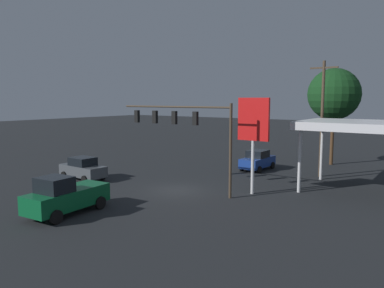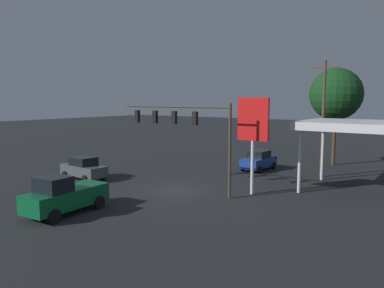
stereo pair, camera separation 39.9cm
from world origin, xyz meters
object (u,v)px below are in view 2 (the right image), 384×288
at_px(price_sign, 253,124).
at_px(pickup_parked, 64,196).
at_px(sedan_far, 259,160).
at_px(sedan_waiting, 84,168).
at_px(street_tree, 336,94).
at_px(traffic_signal_assembly, 183,124).
at_px(utility_pole, 323,116).

xyz_separation_m(price_sign, pickup_parked, (6.97, 10.91, -3.98)).
relative_size(price_sign, sedan_far, 1.57).
xyz_separation_m(price_sign, sedan_waiting, (14.12, 3.92, -4.14)).
distance_m(pickup_parked, sedan_far, 19.99).
height_order(pickup_parked, street_tree, street_tree).
height_order(traffic_signal_assembly, sedan_waiting, traffic_signal_assembly).
bearing_deg(pickup_parked, utility_pole, 151.06).
xyz_separation_m(sedan_waiting, pickup_parked, (-7.16, 6.98, 0.16)).
relative_size(traffic_signal_assembly, sedan_far, 2.25).
xyz_separation_m(sedan_waiting, sedan_far, (-10.33, -12.76, 0.00)).
height_order(utility_pole, sedan_waiting, utility_pole).
xyz_separation_m(traffic_signal_assembly, utility_pole, (-7.00, -11.07, 0.32)).
relative_size(pickup_parked, sedan_far, 1.20).
distance_m(price_sign, pickup_parked, 13.54).
distance_m(utility_pole, pickup_parked, 22.40).
xyz_separation_m(utility_pole, street_tree, (0.89, -6.96, 1.99)).
xyz_separation_m(price_sign, sedan_far, (3.79, -8.83, -4.14)).
xyz_separation_m(price_sign, street_tree, (-1.27, -16.06, 2.27)).
relative_size(traffic_signal_assembly, street_tree, 1.00).
height_order(sedan_waiting, sedan_far, same).
bearing_deg(price_sign, traffic_signal_assembly, 22.16).
bearing_deg(sedan_far, sedan_waiting, -37.31).
relative_size(utility_pole, pickup_parked, 1.91).
bearing_deg(traffic_signal_assembly, price_sign, -157.84).
xyz_separation_m(sedan_waiting, street_tree, (-15.40, -19.98, 6.42)).
relative_size(sedan_waiting, street_tree, 0.44).
bearing_deg(traffic_signal_assembly, street_tree, -108.72).
height_order(traffic_signal_assembly, price_sign, price_sign).
bearing_deg(price_sign, pickup_parked, 57.43).
bearing_deg(utility_pole, pickup_parked, 65.48).
height_order(price_sign, street_tree, street_tree).
bearing_deg(sedan_waiting, sedan_far, -126.94).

